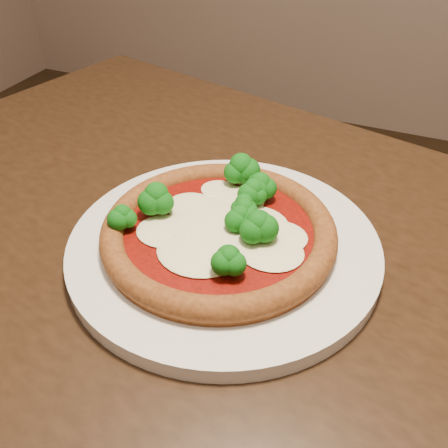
% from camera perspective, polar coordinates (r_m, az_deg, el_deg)
% --- Properties ---
extents(dining_table, '(1.44, 1.05, 0.75)m').
position_cam_1_polar(dining_table, '(0.61, 5.53, -13.07)').
color(dining_table, black).
rests_on(dining_table, floor).
extents(plate, '(0.35, 0.35, 0.02)m').
position_cam_1_polar(plate, '(0.56, -0.00, -2.51)').
color(plate, silver).
rests_on(plate, dining_table).
extents(pizza, '(0.26, 0.26, 0.06)m').
position_cam_1_polar(pizza, '(0.55, -0.43, -0.27)').
color(pizza, brown).
rests_on(pizza, plate).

